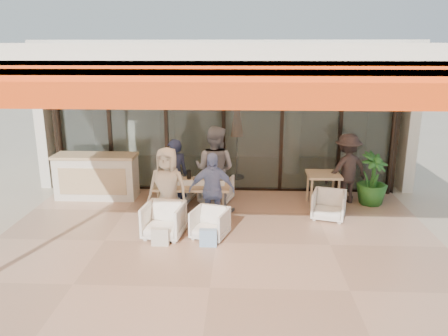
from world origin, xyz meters
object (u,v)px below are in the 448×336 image
(chair_near_left, at_px, (164,219))
(diner_periwinkle, at_px, (212,191))
(chair_far_left, at_px, (179,189))
(standing_woman, at_px, (347,169))
(dining_table, at_px, (192,186))
(diner_grey, at_px, (215,169))
(chair_far_right, at_px, (216,188))
(diner_navy, at_px, (175,175))
(chair_near_right, at_px, (210,222))
(side_chair, at_px, (329,204))
(diner_cream, at_px, (168,188))
(side_table, at_px, (323,178))
(host_counter, at_px, (97,176))
(potted_palm, at_px, (372,179))

(chair_near_left, height_order, diner_periwinkle, diner_periwinkle)
(chair_far_left, xyz_separation_m, diner_periwinkle, (0.84, -1.40, 0.43))
(chair_near_left, relative_size, standing_woman, 0.45)
(standing_woman, bearing_deg, diner_periwinkle, 4.22)
(dining_table, bearing_deg, diner_grey, 46.21)
(chair_far_right, bearing_deg, diner_grey, 105.53)
(diner_periwinkle, bearing_deg, chair_far_left, 116.53)
(chair_near_left, xyz_separation_m, diner_grey, (0.84, 1.40, 0.56))
(chair_far_right, bearing_deg, diner_navy, 46.29)
(chair_near_right, distance_m, side_chair, 2.54)
(diner_grey, height_order, diner_cream, diner_grey)
(dining_table, height_order, diner_cream, diner_cream)
(dining_table, xyz_separation_m, diner_grey, (0.43, 0.44, 0.23))
(chair_near_left, relative_size, diner_periwinkle, 0.48)
(chair_near_left, xyz_separation_m, side_table, (3.16, 1.77, 0.28))
(side_table, bearing_deg, host_counter, 176.85)
(dining_table, height_order, standing_woman, standing_woman)
(chair_far_left, distance_m, diner_periwinkle, 1.69)
(host_counter, height_order, diner_grey, diner_grey)
(side_table, bearing_deg, dining_table, -163.61)
(host_counter, xyz_separation_m, chair_near_right, (2.74, -2.04, -0.22))
(host_counter, distance_m, diner_periwinkle, 3.15)
(diner_cream, relative_size, standing_woman, 1.00)
(chair_far_left, distance_m, chair_near_left, 1.90)
(potted_palm, bearing_deg, diner_cream, -161.82)
(side_chair, xyz_separation_m, potted_palm, (1.09, 0.88, 0.26))
(chair_far_left, bearing_deg, dining_table, 124.78)
(side_table, height_order, standing_woman, standing_woman)
(diner_navy, xyz_separation_m, potted_palm, (4.25, 0.50, -0.19))
(side_chair, height_order, standing_woman, standing_woman)
(dining_table, bearing_deg, side_chair, 1.23)
(diner_navy, height_order, diner_grey, diner_grey)
(side_table, bearing_deg, standing_woman, 20.73)
(standing_woman, bearing_deg, chair_near_right, 11.57)
(dining_table, distance_m, diner_periwinkle, 0.63)
(chair_far_left, height_order, diner_grey, diner_grey)
(diner_navy, bearing_deg, host_counter, -40.22)
(diner_navy, height_order, potted_palm, diner_navy)
(side_chair, relative_size, potted_palm, 0.55)
(chair_near_right, xyz_separation_m, diner_periwinkle, (-0.00, 0.50, 0.43))
(host_counter, height_order, side_table, host_counter)
(chair_near_left, height_order, diner_cream, diner_cream)
(chair_far_right, distance_m, diner_navy, 1.07)
(dining_table, bearing_deg, chair_far_right, 65.73)
(diner_navy, relative_size, diner_periwinkle, 1.04)
(chair_far_left, bearing_deg, diner_periwinkle, 132.05)
(dining_table, height_order, chair_far_left, dining_table)
(chair_far_left, relative_size, diner_grey, 0.34)
(chair_far_left, xyz_separation_m, diner_navy, (0.00, -0.50, 0.47))
(host_counter, bearing_deg, potted_palm, -1.37)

